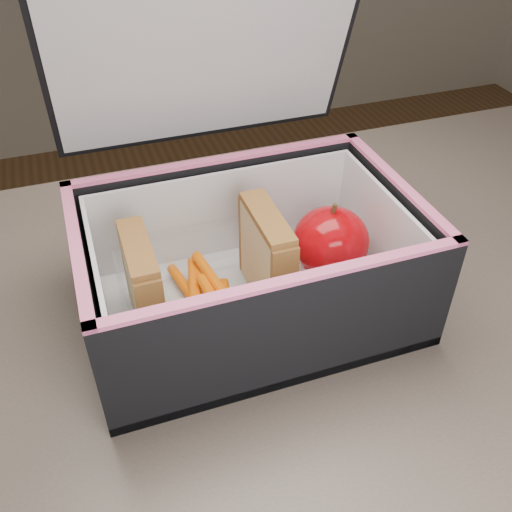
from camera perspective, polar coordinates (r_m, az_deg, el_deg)
The scene contains 8 objects.
kitchen_table at distance 0.67m, azimuth 4.69°, elevation -13.15°, with size 1.20×0.80×0.75m.
lunch_bag at distance 0.58m, azimuth -0.77°, elevation 0.09°, with size 0.33×0.29×0.33m.
plastic_tub at distance 0.58m, azimuth -4.85°, elevation -2.97°, with size 0.17×0.12×0.07m, color white, non-canonical shape.
sandwich_left at distance 0.56m, azimuth -11.19°, elevation -2.95°, with size 0.03×0.09×0.10m.
sandwich_right at distance 0.58m, azimuth 1.07°, elevation -0.12°, with size 0.03×0.09×0.10m.
carrot_sticks at distance 0.58m, azimuth -4.67°, elevation -4.33°, with size 0.06×0.14×0.03m.
paper_napkin at distance 0.64m, azimuth 6.94°, elevation -1.49°, with size 0.08×0.09×0.01m, color white.
red_apple at distance 0.62m, azimuth 7.48°, elevation 1.42°, with size 0.10×0.10×0.09m.
Camera 1 is at (-0.19, -0.37, 1.18)m, focal length 40.00 mm.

